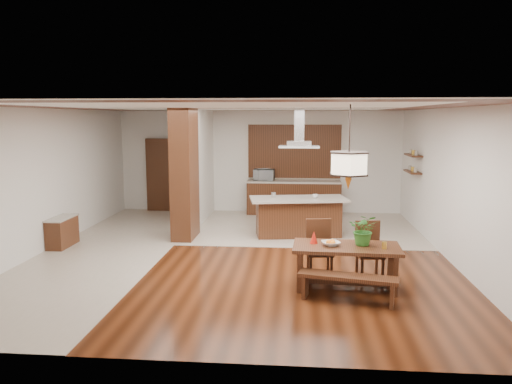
# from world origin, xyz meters

# --- Properties ---
(room_shell) EXTENTS (9.00, 9.04, 2.92)m
(room_shell) POSITION_xyz_m (0.00, 0.00, 2.06)
(room_shell) COLOR #331609
(room_shell) RESTS_ON ground
(tile_hallway) EXTENTS (2.50, 9.00, 0.01)m
(tile_hallway) POSITION_xyz_m (-2.75, 0.00, 0.01)
(tile_hallway) COLOR #B9AB9A
(tile_hallway) RESTS_ON ground
(tile_kitchen) EXTENTS (5.50, 4.00, 0.01)m
(tile_kitchen) POSITION_xyz_m (1.25, 2.50, 0.01)
(tile_kitchen) COLOR #B9AB9A
(tile_kitchen) RESTS_ON ground
(soffit_band) EXTENTS (8.00, 9.00, 0.02)m
(soffit_band) POSITION_xyz_m (0.00, 0.00, 2.88)
(soffit_band) COLOR #37170D
(soffit_band) RESTS_ON room_shell
(partition_pier) EXTENTS (0.45, 1.00, 2.90)m
(partition_pier) POSITION_xyz_m (-1.40, 1.20, 1.45)
(partition_pier) COLOR #321A0E
(partition_pier) RESTS_ON ground
(partition_stub) EXTENTS (0.18, 2.40, 2.90)m
(partition_stub) POSITION_xyz_m (-1.40, 3.30, 1.45)
(partition_stub) COLOR silver
(partition_stub) RESTS_ON ground
(hallway_console) EXTENTS (0.37, 0.88, 0.63)m
(hallway_console) POSITION_xyz_m (-3.81, 0.20, 0.32)
(hallway_console) COLOR #321A0E
(hallway_console) RESTS_ON ground
(hallway_doorway) EXTENTS (1.10, 0.20, 2.10)m
(hallway_doorway) POSITION_xyz_m (-2.70, 4.40, 1.05)
(hallway_doorway) COLOR #321A0E
(hallway_doorway) RESTS_ON ground
(rear_counter) EXTENTS (2.60, 0.62, 0.95)m
(rear_counter) POSITION_xyz_m (1.00, 4.20, 0.48)
(rear_counter) COLOR #321A0E
(rear_counter) RESTS_ON ground
(kitchen_window) EXTENTS (2.60, 0.08, 1.50)m
(kitchen_window) POSITION_xyz_m (1.00, 4.46, 1.75)
(kitchen_window) COLOR brown
(kitchen_window) RESTS_ON room_shell
(shelf_lower) EXTENTS (0.26, 0.90, 0.04)m
(shelf_lower) POSITION_xyz_m (3.87, 2.60, 1.40)
(shelf_lower) COLOR #321A0E
(shelf_lower) RESTS_ON room_shell
(shelf_upper) EXTENTS (0.26, 0.90, 0.04)m
(shelf_upper) POSITION_xyz_m (3.87, 2.60, 1.80)
(shelf_upper) COLOR #321A0E
(shelf_upper) RESTS_ON room_shell
(dining_table) EXTENTS (1.71, 0.91, 0.70)m
(dining_table) POSITION_xyz_m (1.90, -1.89, 0.51)
(dining_table) COLOR #321A0E
(dining_table) RESTS_ON ground
(dining_bench) EXTENTS (1.49, 0.63, 0.41)m
(dining_bench) POSITION_xyz_m (1.87, -2.50, 0.20)
(dining_bench) COLOR #321A0E
(dining_bench) RESTS_ON ground
(dining_chair_left) EXTENTS (0.48, 0.48, 0.97)m
(dining_chair_left) POSITION_xyz_m (1.51, -1.36, 0.49)
(dining_chair_left) COLOR #321A0E
(dining_chair_left) RESTS_ON ground
(dining_chair_right) EXTENTS (0.48, 0.48, 0.97)m
(dining_chair_right) POSITION_xyz_m (2.34, -1.40, 0.48)
(dining_chair_right) COLOR #321A0E
(dining_chair_right) RESTS_ON ground
(pendant_lantern) EXTENTS (0.64, 0.64, 1.31)m
(pendant_lantern) POSITION_xyz_m (1.90, -1.89, 2.25)
(pendant_lantern) COLOR beige
(pendant_lantern) RESTS_ON room_shell
(foliage_plant) EXTENTS (0.53, 0.49, 0.50)m
(foliage_plant) POSITION_xyz_m (2.17, -1.84, 0.95)
(foliage_plant) COLOR #2C6C24
(foliage_plant) RESTS_ON dining_table
(fruit_bowl) EXTENTS (0.36, 0.36, 0.07)m
(fruit_bowl) POSITION_xyz_m (1.65, -1.92, 0.73)
(fruit_bowl) COLOR beige
(fruit_bowl) RESTS_ON dining_table
(napkin_cone) EXTENTS (0.15, 0.15, 0.20)m
(napkin_cone) POSITION_xyz_m (1.39, -1.79, 0.80)
(napkin_cone) COLOR red
(napkin_cone) RESTS_ON dining_table
(gold_ornament) EXTENTS (0.08, 0.08, 0.11)m
(gold_ornament) POSITION_xyz_m (2.46, -2.03, 0.75)
(gold_ornament) COLOR gold
(gold_ornament) RESTS_ON dining_table
(kitchen_island) EXTENTS (2.29, 1.29, 0.89)m
(kitchen_island) POSITION_xyz_m (1.13, 1.59, 0.46)
(kitchen_island) COLOR #321A0E
(kitchen_island) RESTS_ON ground
(range_hood) EXTENTS (0.90, 0.55, 0.87)m
(range_hood) POSITION_xyz_m (1.13, 1.59, 2.46)
(range_hood) COLOR silver
(range_hood) RESTS_ON room_shell
(island_cup) EXTENTS (0.12, 0.12, 0.09)m
(island_cup) POSITION_xyz_m (1.51, 1.52, 0.94)
(island_cup) COLOR silver
(island_cup) RESTS_ON kitchen_island
(microwave) EXTENTS (0.59, 0.42, 0.31)m
(microwave) POSITION_xyz_m (0.16, 4.18, 1.11)
(microwave) COLOR silver
(microwave) RESTS_ON rear_counter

